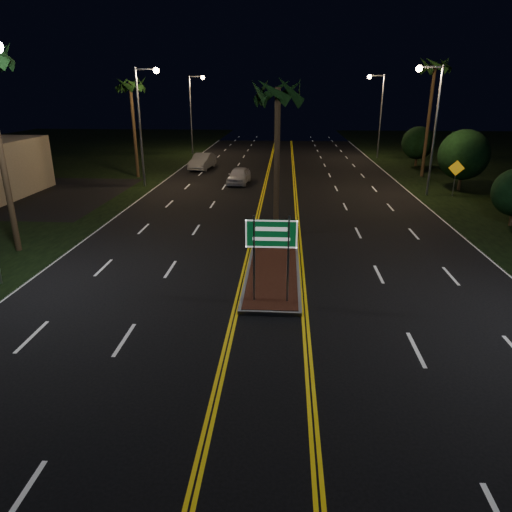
# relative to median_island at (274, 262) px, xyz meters

# --- Properties ---
(ground) EXTENTS (120.00, 120.00, 0.00)m
(ground) POSITION_rel_median_island_xyz_m (0.00, -7.00, -0.08)
(ground) COLOR black
(ground) RESTS_ON ground
(median_island) EXTENTS (2.25, 10.25, 0.17)m
(median_island) POSITION_rel_median_island_xyz_m (0.00, 0.00, 0.00)
(median_island) COLOR gray
(median_island) RESTS_ON ground
(highway_sign) EXTENTS (1.80, 0.08, 3.20)m
(highway_sign) POSITION_rel_median_island_xyz_m (0.00, -4.20, 2.32)
(highway_sign) COLOR gray
(highway_sign) RESTS_ON ground
(streetlight_left_mid) EXTENTS (1.91, 0.44, 9.00)m
(streetlight_left_mid) POSITION_rel_median_island_xyz_m (-10.61, 17.00, 5.57)
(streetlight_left_mid) COLOR gray
(streetlight_left_mid) RESTS_ON ground
(streetlight_left_far) EXTENTS (1.91, 0.44, 9.00)m
(streetlight_left_far) POSITION_rel_median_island_xyz_m (-10.61, 37.00, 5.57)
(streetlight_left_far) COLOR gray
(streetlight_left_far) RESTS_ON ground
(streetlight_right_mid) EXTENTS (1.91, 0.44, 9.00)m
(streetlight_right_mid) POSITION_rel_median_island_xyz_m (10.61, 15.00, 5.57)
(streetlight_right_mid) COLOR gray
(streetlight_right_mid) RESTS_ON ground
(streetlight_right_far) EXTENTS (1.91, 0.44, 9.00)m
(streetlight_right_far) POSITION_rel_median_island_xyz_m (10.61, 35.00, 5.57)
(streetlight_right_far) COLOR gray
(streetlight_right_far) RESTS_ON ground
(palm_median) EXTENTS (2.40, 2.40, 8.30)m
(palm_median) POSITION_rel_median_island_xyz_m (0.00, 3.50, 7.19)
(palm_median) COLOR #382819
(palm_median) RESTS_ON ground
(palm_left_far) EXTENTS (2.40, 2.40, 8.80)m
(palm_left_far) POSITION_rel_median_island_xyz_m (-12.80, 21.00, 7.66)
(palm_left_far) COLOR #382819
(palm_left_far) RESTS_ON ground
(palm_right_far) EXTENTS (2.40, 2.40, 10.30)m
(palm_right_far) POSITION_rel_median_island_xyz_m (12.80, 23.00, 9.06)
(palm_right_far) COLOR #382819
(palm_right_far) RESTS_ON ground
(shrub_mid) EXTENTS (3.78, 3.78, 4.62)m
(shrub_mid) POSITION_rel_median_island_xyz_m (14.00, 17.00, 2.64)
(shrub_mid) COLOR #382819
(shrub_mid) RESTS_ON ground
(shrub_far) EXTENTS (3.24, 3.24, 3.96)m
(shrub_far) POSITION_rel_median_island_xyz_m (13.80, 29.00, 2.25)
(shrub_far) COLOR #382819
(shrub_far) RESTS_ON ground
(car_near) EXTENTS (2.40, 4.84, 1.56)m
(car_near) POSITION_rel_median_island_xyz_m (-3.43, 18.53, 0.70)
(car_near) COLOR white
(car_near) RESTS_ON ground
(car_far) EXTENTS (2.91, 5.54, 1.77)m
(car_far) POSITION_rel_median_island_xyz_m (-7.77, 25.73, 0.80)
(car_far) COLOR #B8BCC3
(car_far) RESTS_ON ground
(warning_sign) EXTENTS (1.09, 0.22, 2.64)m
(warning_sign) POSITION_rel_median_island_xyz_m (12.75, 14.64, 1.64)
(warning_sign) COLOR gray
(warning_sign) RESTS_ON ground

